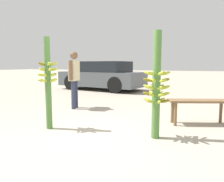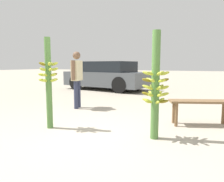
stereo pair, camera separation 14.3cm
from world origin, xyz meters
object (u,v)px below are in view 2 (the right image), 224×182
Objects in this scene: banana_stalk_center at (155,86)px; market_bench at (201,105)px; banana_stalk_left at (49,81)px; parked_car at (107,76)px; vendor_person at (77,75)px.

banana_stalk_center is 1.38× the size of market_bench.
banana_stalk_left is 0.98× the size of banana_stalk_center.
parked_car is at bearing 111.58° from market_bench.
vendor_person is (-2.55, 1.54, 0.06)m from banana_stalk_center.
vendor_person is at bearing 108.81° from banana_stalk_left.
market_bench is at bearing -128.21° from parked_car.
vendor_person is at bearing -155.28° from parked_car.
parked_car reaches higher than market_bench.
vendor_person is 0.37× the size of parked_car.
banana_stalk_center reaches higher than banana_stalk_left.
market_bench is (2.55, 1.42, -0.49)m from banana_stalk_left.
banana_stalk_center is 6.98m from parked_car.
market_bench is (3.17, -0.38, -0.51)m from vendor_person.
parked_car is at bearing 123.06° from banana_stalk_center.
banana_stalk_left is 6.40m from parked_car.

